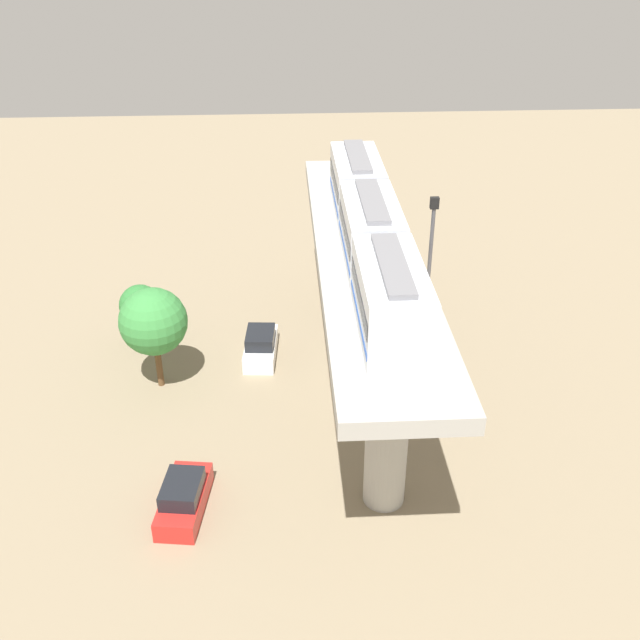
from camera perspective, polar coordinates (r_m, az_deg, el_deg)
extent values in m
plane|color=#84755B|center=(42.30, 3.28, -4.85)|extent=(120.00, 120.00, 0.00)
cylinder|color=#A8A59E|center=(48.50, 2.25, 5.25)|extent=(1.90, 1.90, 7.65)
cylinder|color=#A8A59E|center=(40.24, 3.44, -0.38)|extent=(1.90, 1.90, 7.65)
cylinder|color=#A8A59E|center=(32.58, 5.23, -8.77)|extent=(1.90, 1.90, 7.65)
cube|color=#A8A59E|center=(38.27, 3.63, 5.08)|extent=(5.20, 28.85, 0.80)
cube|color=silver|center=(42.58, 2.89, 10.52)|extent=(2.60, 6.60, 3.00)
cube|color=black|center=(42.50, 2.90, 10.84)|extent=(2.64, 6.07, 0.70)
cube|color=#1947B2|center=(42.84, 2.86, 9.58)|extent=(2.64, 6.34, 0.24)
cube|color=slate|center=(42.06, 2.95, 12.60)|extent=(1.10, 5.61, 0.24)
cube|color=silver|center=(36.15, 3.99, 6.82)|extent=(2.60, 6.60, 3.00)
cube|color=black|center=(36.05, 4.00, 7.18)|extent=(2.64, 6.07, 0.70)
cube|color=#1947B2|center=(36.45, 3.95, 5.73)|extent=(2.64, 6.34, 0.24)
cube|color=slate|center=(35.54, 4.08, 9.21)|extent=(1.10, 5.61, 0.24)
cube|color=silver|center=(29.96, 5.52, 1.54)|extent=(2.60, 6.60, 3.00)
cube|color=black|center=(29.84, 5.55, 1.96)|extent=(2.64, 6.07, 0.70)
cube|color=#1947B2|center=(30.32, 5.46, 0.30)|extent=(2.64, 6.34, 0.24)
cube|color=slate|center=(29.22, 5.68, 4.33)|extent=(1.10, 5.61, 0.24)
cube|color=red|center=(34.68, -10.50, -13.66)|extent=(2.34, 4.40, 1.00)
cube|color=black|center=(33.97, -10.67, -12.76)|extent=(1.93, 2.50, 0.76)
cube|color=white|center=(44.43, -4.62, -2.24)|extent=(2.10, 4.32, 1.00)
cube|color=black|center=(43.84, -4.66, -1.37)|extent=(1.80, 2.41, 0.76)
cylinder|color=brown|center=(42.16, -12.44, -3.16)|extent=(0.36, 0.36, 3.14)
sphere|color=#38843D|center=(40.82, -12.83, -0.11)|extent=(3.73, 3.73, 3.73)
cylinder|color=brown|center=(46.47, -13.53, -0.74)|extent=(0.36, 0.36, 2.04)
sphere|color=#2D7233|center=(45.64, -13.79, 1.11)|extent=(2.54, 2.54, 2.54)
cylinder|color=#4C4C51|center=(40.24, 8.28, 1.63)|extent=(0.20, 0.20, 10.45)
cube|color=black|center=(37.95, 8.90, 8.98)|extent=(0.44, 0.28, 0.60)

